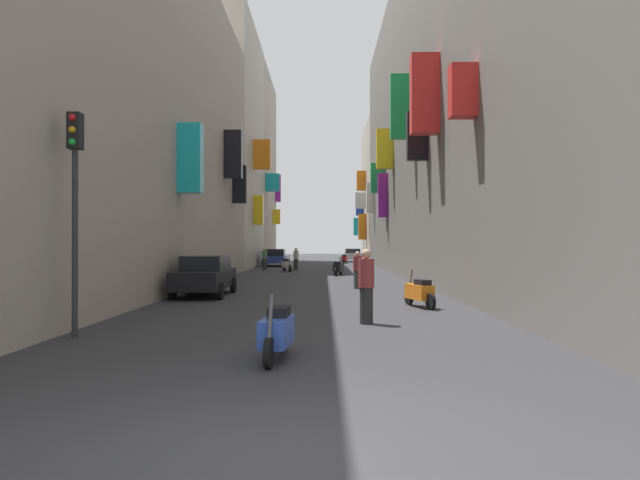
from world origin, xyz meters
TOP-DOWN VIEW (x-y plane):
  - ground_plane at (0.00, 30.00)m, footprint 140.00×140.00m
  - building_left_near at (-8.00, 16.90)m, footprint 6.98×33.78m
  - building_left_mid_a at (-7.99, 40.25)m, footprint 7.33×12.95m
  - building_left_mid_b at (-7.99, 53.37)m, footprint 7.31×13.27m
  - building_right_near at (7.99, 11.57)m, footprint 7.17×23.10m
  - building_right_mid_a at (7.99, 35.59)m, footprint 7.07×24.97m
  - building_right_mid_b at (7.98, 54.03)m, footprint 7.33×11.93m
  - parked_car_blue at (-3.61, 42.64)m, footprint 2.01×4.15m
  - parked_car_silver at (3.62, 53.82)m, footprint 1.90×4.07m
  - parked_car_black at (-3.86, 15.51)m, footprint 1.83×4.27m
  - scooter_white at (-2.00, 33.37)m, footprint 0.81×1.87m
  - scooter_orange at (3.43, 11.75)m, footprint 0.75×1.90m
  - scooter_blue at (-0.26, 4.18)m, footprint 0.54×1.87m
  - scooter_black at (1.43, 28.58)m, footprint 0.70×1.75m
  - scooter_red at (2.57, 48.55)m, footprint 0.66×1.82m
  - pedestrian_crossing at (1.99, 18.71)m, footprint 0.44×0.44m
  - pedestrian_near_left at (-1.49, 35.85)m, footprint 0.53×0.53m
  - pedestrian_near_right at (-3.74, 35.10)m, footprint 0.53×0.53m
  - pedestrian_mid_street at (1.55, 8.29)m, footprint 0.45×0.45m
  - traffic_light_near_corner at (-4.58, 6.26)m, footprint 0.26×0.34m

SIDE VIEW (x-z plane):
  - ground_plane at x=0.00m, z-range 0.00..0.00m
  - scooter_black at x=1.43m, z-range -0.10..1.03m
  - scooter_red at x=2.57m, z-range -0.10..1.03m
  - scooter_blue at x=-0.26m, z-range -0.10..1.03m
  - scooter_white at x=-2.00m, z-range -0.10..1.03m
  - scooter_orange at x=3.43m, z-range -0.10..1.03m
  - parked_car_silver at x=3.62m, z-range 0.05..1.44m
  - parked_car_blue at x=-3.61m, z-range 0.03..1.50m
  - parked_car_black at x=-3.86m, z-range 0.04..1.51m
  - pedestrian_crossing at x=1.99m, z-range -0.01..1.59m
  - pedestrian_near_left at x=-1.49m, z-range -0.01..1.61m
  - pedestrian_near_right at x=-3.74m, z-range -0.01..1.63m
  - pedestrian_mid_street at x=1.55m, z-range 0.00..1.80m
  - traffic_light_near_corner at x=-4.58m, z-range 0.81..5.43m
  - building_right_mid_b at x=7.98m, z-range -0.01..14.45m
  - building_right_near at x=7.99m, z-range 0.00..14.96m
  - building_left_near at x=-8.00m, z-range 0.00..15.04m
  - building_right_mid_a at x=7.99m, z-range -0.01..18.75m
  - building_left_mid_b at x=-7.99m, z-range 0.00..19.39m
  - building_left_mid_a at x=-7.99m, z-range 0.00..19.53m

